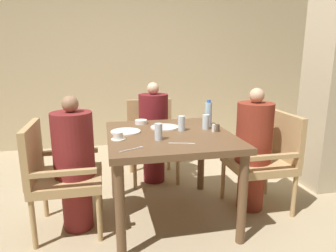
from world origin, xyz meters
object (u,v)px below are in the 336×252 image
at_px(glass_tall_far, 158,132).
at_px(glass_tall_near, 206,122).
at_px(chair_far_side, 152,135).
at_px(bowl_small, 141,122).
at_px(diner_in_right_chair, 253,149).
at_px(plate_main_left, 126,132).
at_px(diner_in_far_chair, 154,132).
at_px(plate_main_right, 165,127).
at_px(water_bottle, 208,114).
at_px(teacup_with_saucer, 118,136).
at_px(chair_left_side, 57,172).
at_px(chair_right_side, 266,156).
at_px(diner_in_left_chair, 75,163).
at_px(glass_tall_mid, 182,123).

bearing_deg(glass_tall_far, glass_tall_near, 28.37).
xyz_separation_m(chair_far_side, bowl_small, (-0.19, -0.55, 0.29)).
height_order(diner_in_right_chair, plate_main_left, diner_in_right_chair).
xyz_separation_m(diner_in_far_chair, plate_main_left, (-0.36, -0.70, 0.20)).
xyz_separation_m(diner_in_right_chair, plate_main_left, (-1.13, 0.11, 0.19)).
relative_size(plate_main_right, water_bottle, 1.06).
height_order(teacup_with_saucer, glass_tall_near, glass_tall_near).
xyz_separation_m(chair_left_side, chair_right_side, (1.83, 0.00, 0.00)).
distance_m(chair_right_side, plate_main_right, 0.97).
bearing_deg(chair_left_side, plate_main_right, 12.06).
relative_size(chair_left_side, water_bottle, 3.73).
bearing_deg(bowl_small, diner_in_right_chair, -22.75).
distance_m(diner_in_right_chair, plate_main_left, 1.15).
xyz_separation_m(bowl_small, glass_tall_near, (0.53, -0.33, 0.05)).
distance_m(diner_in_left_chair, glass_tall_near, 1.16).
height_order(plate_main_right, water_bottle, water_bottle).
relative_size(plate_main_right, glass_tall_near, 1.96).
relative_size(plate_main_right, bowl_small, 2.20).
xyz_separation_m(diner_in_far_chair, water_bottle, (0.41, -0.61, 0.30)).
relative_size(diner_in_left_chair, chair_right_side, 1.24).
distance_m(diner_in_left_chair, plate_main_left, 0.48).
bearing_deg(bowl_small, plate_main_left, -119.82).
bearing_deg(teacup_with_saucer, bowl_small, 64.67).
xyz_separation_m(chair_far_side, chair_right_side, (0.92, -0.95, 0.00)).
bearing_deg(bowl_small, diner_in_far_chair, 65.32).
relative_size(diner_in_left_chair, bowl_small, 9.57).
distance_m(chair_right_side, glass_tall_mid, 0.86).
height_order(chair_far_side, water_bottle, water_bottle).
bearing_deg(chair_right_side, glass_tall_near, 172.39).
relative_size(chair_right_side, bowl_small, 7.75).
bearing_deg(plate_main_left, bowl_small, 60.18).
bearing_deg(glass_tall_mid, chair_far_side, 97.82).
relative_size(chair_far_side, glass_tall_mid, 6.91).
xyz_separation_m(plate_main_right, teacup_with_saucer, (-0.43, -0.30, 0.02)).
distance_m(plate_main_left, glass_tall_near, 0.70).
bearing_deg(diner_in_far_chair, chair_left_side, -138.46).
bearing_deg(chair_left_side, plate_main_left, 11.23).
height_order(chair_far_side, glass_tall_far, glass_tall_far).
height_order(diner_in_left_chair, glass_tall_mid, diner_in_left_chair).
xyz_separation_m(diner_in_left_chair, diner_in_far_chair, (0.78, 0.81, 0.01)).
height_order(diner_in_right_chair, glass_tall_far, diner_in_right_chair).
bearing_deg(chair_left_side, glass_tall_near, 3.46).
relative_size(bowl_small, glass_tall_near, 0.89).
bearing_deg(plate_main_left, glass_tall_near, -2.87).
distance_m(diner_in_far_chair, plate_main_left, 0.81).
distance_m(water_bottle, glass_tall_near, 0.15).
distance_m(diner_in_left_chair, bowl_small, 0.75).
height_order(plate_main_right, teacup_with_saucer, teacup_with_saucer).
bearing_deg(glass_tall_mid, diner_in_far_chair, 99.26).
distance_m(bowl_small, water_bottle, 0.64).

